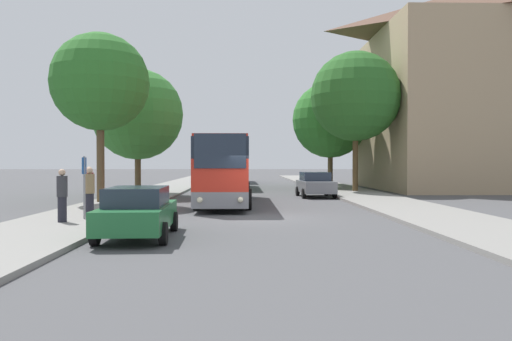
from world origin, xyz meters
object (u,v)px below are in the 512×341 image
object	(u,v)px
bus_rear	(233,167)
tree_right_mid	(330,120)
bus_stop_sign	(84,180)
pedestrian_walking_back	(90,192)
tree_right_near	(356,97)
tree_left_near	(100,82)
pedestrian_waiting_near	(62,195)
bus_front	(225,170)
parked_car_right_near	(315,184)
bus_middle	(230,168)
parked_car_left_curb	(138,211)
pedestrian_waiting_far	(89,189)
tree_left_far	(138,114)
tree_right_far	(331,123)

from	to	relation	value
bus_rear	tree_right_mid	xyz separation A→B (m)	(8.42, -13.92, 4.00)
bus_stop_sign	pedestrian_walking_back	world-z (taller)	bus_stop_sign
pedestrian_walking_back	tree_right_near	size ratio (longest dim) A/B	0.19
bus_stop_sign	tree_left_near	size ratio (longest dim) A/B	0.26
pedestrian_walking_back	pedestrian_waiting_near	bearing A→B (deg)	23.45
bus_front	bus_stop_sign	world-z (taller)	bus_front
pedestrian_waiting_near	tree_right_mid	distance (m)	28.16
tree_left_near	tree_right_mid	distance (m)	21.26
bus_rear	tree_left_near	world-z (taller)	tree_left_near
bus_front	parked_car_right_near	world-z (taller)	bus_front
bus_rear	pedestrian_waiting_near	bearing A→B (deg)	-98.82
parked_car_right_near	bus_front	bearing A→B (deg)	40.14
tree_right_near	pedestrian_waiting_near	bearing A→B (deg)	-127.56
bus_middle	parked_car_left_curb	xyz separation A→B (m)	(-1.90, -28.09, -0.96)
bus_rear	bus_stop_sign	distance (m)	37.56
bus_rear	tree_right_near	xyz separation A→B (m)	(9.29, -19.49, 5.24)
bus_stop_sign	pedestrian_waiting_far	size ratio (longest dim) A/B	1.21
bus_front	pedestrian_waiting_far	bearing A→B (deg)	-130.75
bus_rear	tree_left_near	bearing A→B (deg)	-103.45
pedestrian_waiting_far	tree_left_far	xyz separation A→B (m)	(-0.73, 12.76, 4.28)
bus_rear	tree_right_mid	world-z (taller)	tree_right_mid
bus_stop_sign	pedestrian_waiting_near	xyz separation A→B (m)	(-0.47, -0.90, -0.50)
bus_middle	bus_stop_sign	xyz separation A→B (m)	(-4.62, -24.45, -0.16)
parked_car_left_curb	tree_left_near	world-z (taller)	tree_left_near
bus_middle	pedestrian_waiting_far	bearing A→B (deg)	-103.41
tree_right_near	tree_left_far	bearing A→B (deg)	-169.57
tree_left_near	tree_left_far	bearing A→B (deg)	86.09
tree_left_far	bus_middle	bearing A→B (deg)	58.19
pedestrian_waiting_near	tree_right_far	bearing A→B (deg)	-111.16
bus_rear	pedestrian_waiting_near	size ratio (longest dim) A/B	5.59
bus_front	parked_car_left_curb	size ratio (longest dim) A/B	2.72
tree_left_far	pedestrian_walking_back	bearing A→B (deg)	-85.13
bus_front	bus_middle	bearing A→B (deg)	90.52
tree_right_far	pedestrian_waiting_near	bearing A→B (deg)	-115.75
tree_left_near	bus_front	bearing A→B (deg)	3.33
pedestrian_waiting_near	tree_right_near	size ratio (longest dim) A/B	0.18
bus_front	pedestrian_waiting_near	size ratio (longest dim) A/B	6.61
pedestrian_waiting_far	tree_right_near	size ratio (longest dim) A/B	0.19
tree_left_far	bus_stop_sign	bearing A→B (deg)	-85.26
parked_car_right_near	tree_left_near	world-z (taller)	tree_left_near
pedestrian_waiting_near	pedestrian_waiting_far	bearing A→B (deg)	-84.60
bus_front	tree_left_near	size ratio (longest dim) A/B	1.37
bus_middle	tree_right_near	world-z (taller)	tree_right_near
pedestrian_walking_back	tree_right_mid	size ratio (longest dim) A/B	0.21
bus_stop_sign	tree_right_far	world-z (taller)	tree_right_far
tree_left_far	tree_right_mid	distance (m)	16.55
parked_car_right_near	tree_right_far	size ratio (longest dim) A/B	0.46
bus_stop_sign	tree_left_far	xyz separation A→B (m)	(-1.24, 15.00, 3.82)
tree_left_near	tree_right_far	xyz separation A→B (m)	(15.84, 21.29, -0.39)
bus_rear	tree_left_near	xyz separation A→B (m)	(-6.33, -29.21, 4.64)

